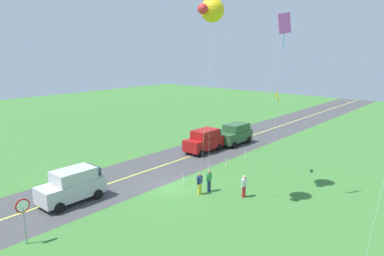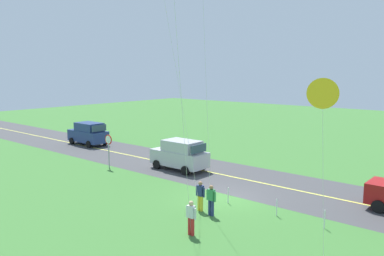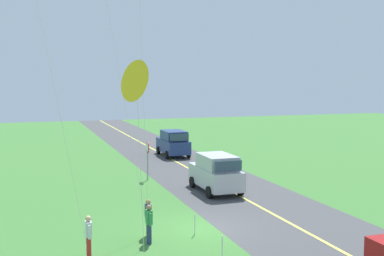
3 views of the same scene
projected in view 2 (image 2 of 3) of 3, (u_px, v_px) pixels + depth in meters
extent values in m
cube|color=#3D7533|center=(225.00, 198.00, 22.83)|extent=(120.00, 120.00, 0.10)
cube|color=#424244|center=(260.00, 183.00, 25.84)|extent=(120.00, 7.00, 0.00)
cube|color=#E5E04C|center=(260.00, 182.00, 25.84)|extent=(120.00, 0.16, 0.00)
cube|color=#B7B7BC|center=(179.00, 158.00, 29.14)|extent=(4.40, 1.90, 1.10)
cube|color=#B7B7BC|center=(182.00, 146.00, 28.84)|extent=(2.73, 1.75, 0.80)
cube|color=#334756|center=(171.00, 144.00, 29.54)|extent=(0.10, 1.62, 0.64)
cube|color=#334756|center=(199.00, 149.00, 27.81)|extent=(0.10, 1.62, 0.60)
cylinder|color=black|center=(157.00, 164.00, 29.42)|extent=(0.68, 0.22, 0.68)
cylinder|color=black|center=(174.00, 160.00, 30.85)|extent=(0.68, 0.22, 0.68)
cylinder|color=black|center=(185.00, 171.00, 27.59)|extent=(0.68, 0.22, 0.68)
cylinder|color=black|center=(202.00, 166.00, 29.02)|extent=(0.68, 0.22, 0.68)
cylinder|color=black|center=(378.00, 207.00, 20.28)|extent=(0.68, 0.22, 0.68)
cube|color=navy|center=(88.00, 136.00, 39.03)|extent=(4.40, 1.90, 1.10)
cube|color=navy|center=(89.00, 127.00, 38.73)|extent=(2.73, 1.75, 0.80)
cube|color=#334756|center=(83.00, 126.00, 39.42)|extent=(0.10, 1.62, 0.64)
cube|color=#334756|center=(99.00, 128.00, 37.69)|extent=(0.10, 1.62, 0.60)
cylinder|color=black|center=(72.00, 141.00, 39.30)|extent=(0.68, 0.22, 0.68)
cylinder|color=black|center=(88.00, 138.00, 40.74)|extent=(0.68, 0.22, 0.68)
cylinder|color=black|center=(89.00, 144.00, 37.47)|extent=(0.68, 0.22, 0.68)
cylinder|color=black|center=(105.00, 142.00, 38.91)|extent=(0.68, 0.22, 0.68)
cylinder|color=gray|center=(109.00, 154.00, 29.72)|extent=(0.08, 0.08, 2.10)
cylinder|color=red|center=(108.00, 140.00, 29.55)|extent=(0.76, 0.04, 0.76)
cylinder|color=white|center=(108.00, 140.00, 29.53)|extent=(0.62, 0.01, 0.62)
cylinder|color=navy|center=(212.00, 208.00, 19.85)|extent=(0.16, 0.16, 0.82)
cylinder|color=navy|center=(210.00, 207.00, 19.97)|extent=(0.16, 0.16, 0.82)
cube|color=#338C4C|center=(211.00, 195.00, 19.81)|extent=(0.36, 0.22, 0.56)
cylinder|color=#338C4C|center=(215.00, 197.00, 19.66)|extent=(0.10, 0.10, 0.52)
cylinder|color=#338C4C|center=(207.00, 195.00, 19.97)|extent=(0.10, 0.10, 0.52)
sphere|color=#9E704C|center=(211.00, 187.00, 19.75)|extent=(0.22, 0.22, 0.22)
cylinder|color=red|center=(193.00, 227.00, 17.47)|extent=(0.16, 0.16, 0.82)
cylinder|color=red|center=(190.00, 226.00, 17.59)|extent=(0.16, 0.16, 0.82)
cube|color=silver|center=(191.00, 212.00, 17.43)|extent=(0.36, 0.22, 0.56)
cylinder|color=silver|center=(195.00, 214.00, 17.28)|extent=(0.10, 0.10, 0.52)
cylinder|color=silver|center=(187.00, 211.00, 17.59)|extent=(0.10, 0.10, 0.52)
sphere|color=#D8AD84|center=(191.00, 203.00, 17.37)|extent=(0.22, 0.22, 0.22)
cylinder|color=yellow|center=(202.00, 204.00, 20.53)|extent=(0.16, 0.16, 0.82)
cylinder|color=yellow|center=(199.00, 203.00, 20.65)|extent=(0.16, 0.16, 0.82)
cube|color=navy|center=(200.00, 191.00, 20.49)|extent=(0.36, 0.22, 0.56)
cylinder|color=navy|center=(204.00, 192.00, 20.35)|extent=(0.10, 0.10, 0.52)
cylinder|color=navy|center=(197.00, 191.00, 20.65)|extent=(0.10, 0.10, 0.52)
sphere|color=#9E704C|center=(200.00, 183.00, 20.44)|extent=(0.22, 0.22, 0.22)
cylinder|color=silver|center=(204.00, 40.00, 18.77)|extent=(0.69, 0.38, 17.62)
cylinder|color=silver|center=(182.00, 108.00, 15.73)|extent=(0.77, 2.04, 11.71)
cylinder|color=silver|center=(180.00, 94.00, 19.42)|extent=(1.14, 1.85, 12.39)
cylinder|color=silver|center=(323.00, 184.00, 14.07)|extent=(0.32, 0.16, 6.53)
cone|color=yellow|center=(323.00, 94.00, 13.64)|extent=(1.17, 0.84, 1.10)
cylinder|color=silver|center=(325.00, 219.00, 18.25)|extent=(0.05, 0.05, 0.90)
cylinder|color=silver|center=(277.00, 207.00, 19.84)|extent=(0.05, 0.05, 0.90)
cylinder|color=silver|center=(228.00, 195.00, 21.76)|extent=(0.05, 0.05, 0.90)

